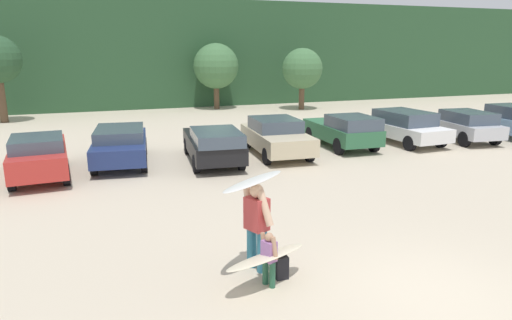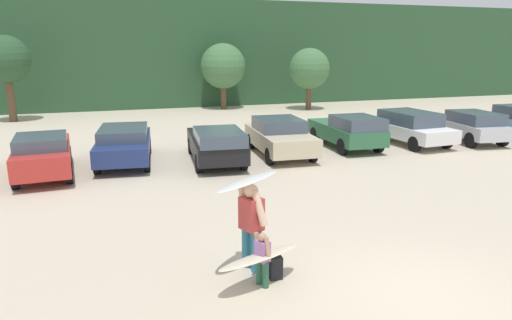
{
  "view_description": "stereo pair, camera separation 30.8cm",
  "coord_description": "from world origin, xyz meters",
  "views": [
    {
      "loc": [
        -5.43,
        -5.97,
        4.3
      ],
      "look_at": [
        -1.17,
        5.91,
        1.2
      ],
      "focal_mm": 32.12,
      "sensor_mm": 36.0,
      "label": 1
    },
    {
      "loc": [
        -5.14,
        -6.07,
        4.3
      ],
      "look_at": [
        -1.17,
        5.91,
        1.2
      ],
      "focal_mm": 32.12,
      "sensor_mm": 36.0,
      "label": 2
    }
  ],
  "objects": [
    {
      "name": "ground_plane",
      "position": [
        0.0,
        0.0,
        0.0
      ],
      "size": [
        120.0,
        120.0,
        0.0
      ],
      "primitive_type": "plane",
      "color": "beige"
    },
    {
      "name": "hillside_ridge",
      "position": [
        0.0,
        33.61,
        3.87
      ],
      "size": [
        108.0,
        12.0,
        7.75
      ],
      "primitive_type": "cube",
      "color": "#284C2D",
      "rests_on": "ground_plane"
    },
    {
      "name": "tree_far_left",
      "position": [
        3.08,
        26.23,
        3.02
      ],
      "size": [
        3.2,
        3.2,
        4.64
      ],
      "color": "brown",
      "rests_on": "ground_plane"
    },
    {
      "name": "tree_center",
      "position": [
        8.73,
        23.88,
        2.86
      ],
      "size": [
        2.85,
        2.85,
        4.31
      ],
      "color": "brown",
      "rests_on": "ground_plane"
    },
    {
      "name": "parked_car_red",
      "position": [
        -7.28,
        10.69,
        0.78
      ],
      "size": [
        2.03,
        4.44,
        1.46
      ],
      "rotation": [
        0.0,
        0.0,
        1.64
      ],
      "color": "#B72D28",
      "rests_on": "ground_plane"
    },
    {
      "name": "parked_car_navy",
      "position": [
        -4.55,
        11.76,
        0.77
      ],
      "size": [
        2.37,
        4.77,
        1.38
      ],
      "rotation": [
        0.0,
        0.0,
        1.46
      ],
      "color": "navy",
      "rests_on": "ground_plane"
    },
    {
      "name": "parked_car_black",
      "position": [
        -1.21,
        10.62,
        0.76
      ],
      "size": [
        2.24,
        4.85,
        1.4
      ],
      "rotation": [
        0.0,
        0.0,
        1.47
      ],
      "color": "black",
      "rests_on": "ground_plane"
    },
    {
      "name": "parked_car_champagne",
      "position": [
        1.58,
        11.15,
        0.78
      ],
      "size": [
        2.2,
        4.59,
        1.49
      ],
      "rotation": [
        0.0,
        0.0,
        1.51
      ],
      "color": "beige",
      "rests_on": "ground_plane"
    },
    {
      "name": "parked_car_forest_green",
      "position": [
        4.88,
        11.39,
        0.8
      ],
      "size": [
        1.98,
        4.34,
        1.5
      ],
      "rotation": [
        0.0,
        0.0,
        1.54
      ],
      "color": "#2D6642",
      "rests_on": "ground_plane"
    },
    {
      "name": "parked_car_white",
      "position": [
        8.02,
        11.37,
        0.8
      ],
      "size": [
        2.16,
        4.51,
        1.5
      ],
      "rotation": [
        0.0,
        0.0,
        1.63
      ],
      "color": "white",
      "rests_on": "ground_plane"
    },
    {
      "name": "parked_car_silver",
      "position": [
        11.01,
        10.87,
        0.78
      ],
      "size": [
        2.23,
        4.27,
        1.44
      ],
      "rotation": [
        0.0,
        0.0,
        1.45
      ],
      "color": "silver",
      "rests_on": "ground_plane"
    },
    {
      "name": "parked_car_sky_blue",
      "position": [
        13.78,
        10.65,
        0.81
      ],
      "size": [
        1.98,
        4.52,
        1.6
      ],
      "rotation": [
        0.0,
        0.0,
        1.51
      ],
      "color": "#84ADD1",
      "rests_on": "ground_plane"
    },
    {
      "name": "person_adult",
      "position": [
        -2.59,
        1.91,
        1.0
      ],
      "size": [
        0.47,
        0.82,
        1.77
      ],
      "rotation": [
        0.0,
        0.0,
        3.53
      ],
      "color": "teal",
      "rests_on": "ground_plane"
    },
    {
      "name": "person_child",
      "position": [
        -2.6,
        1.21,
        0.59
      ],
      "size": [
        0.28,
        0.44,
        1.05
      ],
      "rotation": [
        0.0,
        0.0,
        3.53
      ],
      "color": "#26593F",
      "rests_on": "ground_plane"
    },
    {
      "name": "surfboard_white",
      "position": [
        -2.66,
        1.89,
        1.84
      ],
      "size": [
        1.77,
        1.51,
        0.16
      ],
      "rotation": [
        0.0,
        0.0,
        3.78
      ],
      "color": "white"
    },
    {
      "name": "surfboard_cream",
      "position": [
        -2.67,
        1.19,
        0.59
      ],
      "size": [
        1.86,
        1.1,
        0.18
      ],
      "rotation": [
        0.0,
        0.0,
        3.5
      ],
      "color": "beige"
    },
    {
      "name": "backpack_dropped",
      "position": [
        -2.28,
        1.46,
        0.22
      ],
      "size": [
        0.24,
        0.34,
        0.45
      ],
      "color": "black",
      "rests_on": "ground_plane"
    }
  ]
}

